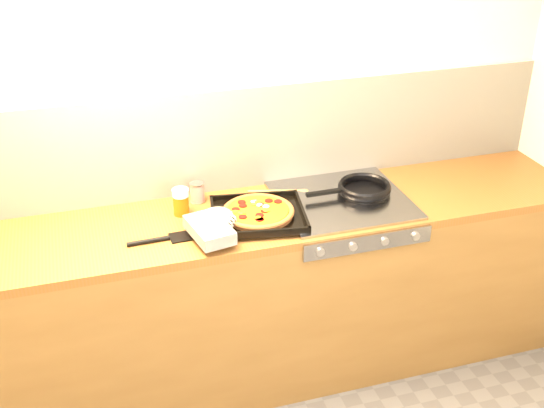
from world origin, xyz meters
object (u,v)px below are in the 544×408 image
object	(u,v)px
tomato_can	(197,192)
juice_glass	(181,202)
pizza_on_tray	(245,216)
frying_pan	(363,189)

from	to	relation	value
tomato_can	juice_glass	xyz separation A→B (m)	(-0.09, -0.10, 0.02)
pizza_on_tray	tomato_can	size ratio (longest dim) A/B	5.85
pizza_on_tray	juice_glass	bearing A→B (deg)	143.69
frying_pan	juice_glass	world-z (taller)	juice_glass
pizza_on_tray	frying_pan	bearing A→B (deg)	10.15
pizza_on_tray	juice_glass	world-z (taller)	juice_glass
frying_pan	juice_glass	bearing A→B (deg)	175.19
juice_glass	frying_pan	bearing A→B (deg)	-4.81
pizza_on_tray	tomato_can	world-z (taller)	tomato_can
pizza_on_tray	juice_glass	xyz separation A→B (m)	(-0.25, 0.18, 0.02)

